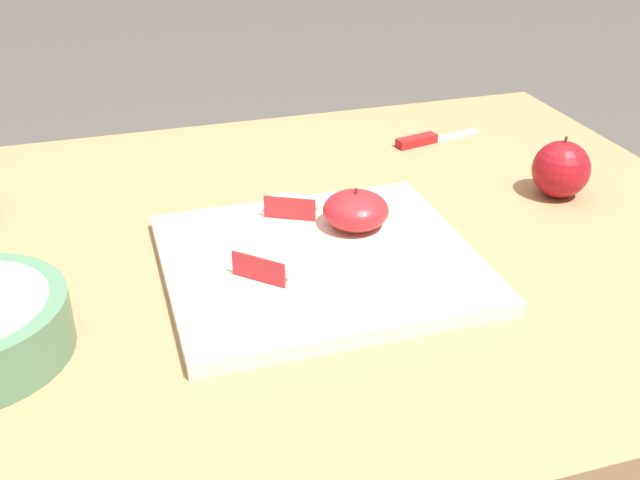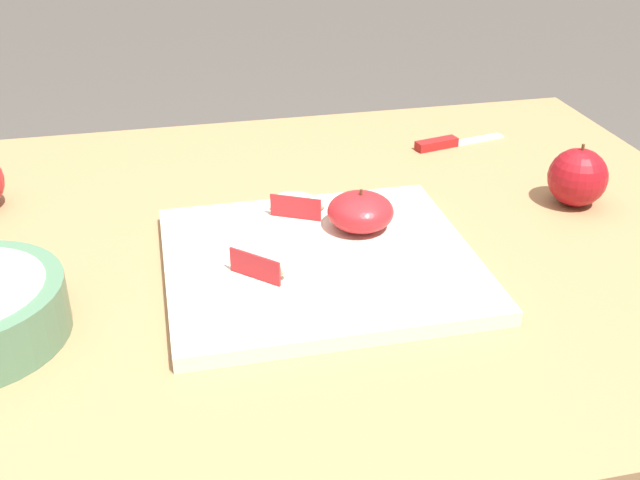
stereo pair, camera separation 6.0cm
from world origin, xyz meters
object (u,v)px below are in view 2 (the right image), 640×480
object	(u,v)px
whole_apple_red_delicious	(578,177)
apple_half_skin_up	(361,211)
paring_knife	(444,143)
apple_wedge_right	(261,262)
apple_wedge_near_knife	(298,204)
cutting_board	(320,262)

from	to	relation	value
whole_apple_red_delicious	apple_half_skin_up	bearing A→B (deg)	-173.58
apple_half_skin_up	paring_knife	distance (m)	0.34
paring_knife	whole_apple_red_delicious	xyz separation A→B (m)	(0.10, -0.23, 0.03)
apple_wedge_right	paring_knife	distance (m)	0.49
apple_half_skin_up	apple_wedge_near_knife	xyz separation A→B (m)	(-0.07, 0.05, -0.01)
cutting_board	whole_apple_red_delicious	distance (m)	0.38
cutting_board	apple_wedge_right	world-z (taller)	apple_wedge_right
apple_wedge_right	whole_apple_red_delicious	size ratio (longest dim) A/B	0.76
apple_half_skin_up	apple_wedge_right	distance (m)	0.16
apple_wedge_right	paring_knife	bearing A→B (deg)	45.15
cutting_board	apple_half_skin_up	bearing A→B (deg)	41.22
apple_half_skin_up	apple_wedge_near_knife	distance (m)	0.08
paring_knife	apple_wedge_right	bearing A→B (deg)	-134.85
apple_wedge_right	cutting_board	bearing A→B (deg)	19.56
paring_knife	whole_apple_red_delicious	bearing A→B (deg)	-67.40
cutting_board	apple_wedge_near_knife	xyz separation A→B (m)	(-0.00, 0.11, 0.02)
whole_apple_red_delicious	paring_knife	bearing A→B (deg)	112.60
apple_wedge_near_knife	paring_knife	distance (m)	0.35
cutting_board	apple_half_skin_up	world-z (taller)	apple_half_skin_up
paring_knife	apple_half_skin_up	bearing A→B (deg)	-128.34
paring_knife	whole_apple_red_delicious	size ratio (longest dim) A/B	1.86
paring_knife	apple_wedge_near_knife	bearing A→B (deg)	-142.28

